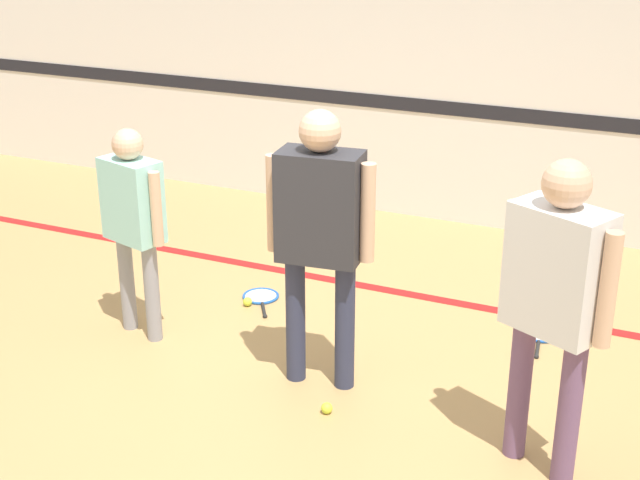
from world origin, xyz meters
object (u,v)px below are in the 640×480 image
Objects in this scene: person_student_right at (556,287)px; racket_spare_on_floor at (261,297)px; person_instructor at (320,221)px; racket_second_spare at (540,334)px; person_student_left at (133,211)px; tennis_ball_by_spare_racket at (247,302)px; tennis_ball_near_instructor at (327,408)px.

person_student_right is 2.74m from racket_spare_on_floor.
person_instructor reaches higher than racket_second_spare.
person_student_left reaches higher than tennis_ball_by_spare_racket.
person_student_left is at bearing 16.84° from person_student_right.
racket_second_spare is 2.04m from tennis_ball_by_spare_racket.
racket_second_spare is (1.97, 0.26, -0.00)m from racket_spare_on_floor.
person_instructor is 3.24× the size of racket_second_spare.
tennis_ball_near_instructor is at bearing -66.20° from person_instructor.
racket_second_spare is 1.72m from tennis_ball_near_instructor.
racket_spare_on_floor is 1.59m from tennis_ball_near_instructor.
tennis_ball_by_spare_racket is at bearing 133.98° from person_instructor.
person_student_left is 2.91× the size of racket_spare_on_floor.
tennis_ball_by_spare_racket is (0.44, 0.66, -0.84)m from person_student_left.
tennis_ball_by_spare_racket is at bearing 71.85° from person_student_left.
tennis_ball_by_spare_racket is (-0.90, 0.74, -1.00)m from person_instructor.
person_student_right reaches higher than racket_second_spare.
person_instructor is 1.07m from tennis_ball_near_instructor.
racket_second_spare is 7.86× the size of tennis_ball_near_instructor.
racket_second_spare is at bearing -54.13° from person_student_right.
tennis_ball_near_instructor reaches higher than racket_spare_on_floor.
person_student_left is 2.80m from racket_second_spare.
person_student_right is at bearing -19.55° from person_instructor.
person_instructor is at bearing 120.59° from tennis_ball_near_instructor.
person_student_left is at bearing 165.73° from tennis_ball_near_instructor.
racket_second_spare is (2.44, 1.07, -0.86)m from person_student_left.
person_instructor is 1.19× the size of person_student_left.
tennis_ball_by_spare_racket is at bearing -85.98° from racket_second_spare.
person_instructor is 1.54m from tennis_ball_by_spare_racket.
person_student_right is 2.69m from tennis_ball_by_spare_racket.
racket_spare_on_floor is at bearing 78.81° from tennis_ball_by_spare_racket.
person_student_left is (-1.34, 0.08, -0.17)m from person_instructor.
tennis_ball_by_spare_racket is (-2.00, -0.41, 0.02)m from racket_second_spare.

